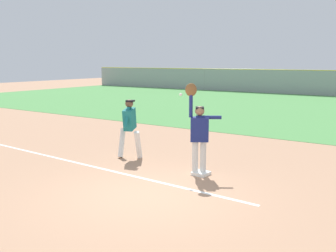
{
  "coord_description": "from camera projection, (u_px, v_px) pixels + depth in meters",
  "views": [
    {
      "loc": [
        4.83,
        -6.35,
        2.82
      ],
      "look_at": [
        -1.07,
        2.35,
        1.05
      ],
      "focal_mm": 41.69,
      "sensor_mm": 36.0,
      "label": 1
    }
  ],
  "objects": [
    {
      "name": "parked_car_silver",
      "position": [
        298.0,
        84.0,
        36.87
      ],
      "size": [
        4.56,
        2.45,
        1.25
      ],
      "rotation": [
        0.0,
        0.0,
        0.1
      ],
      "color": "#B7B7BC",
      "rests_on": "ground_plane"
    },
    {
      "name": "chalk_foul_line",
      "position": [
        64.0,
        160.0,
        11.2
      ],
      "size": [
        11.99,
        0.7,
        0.01
      ],
      "primitive_type": "cube",
      "rotation": [
        0.0,
        0.0,
        -0.05
      ],
      "color": "white",
      "rests_on": "ground_plane"
    },
    {
      "name": "fielder",
      "position": [
        199.0,
        131.0,
        9.57
      ],
      "size": [
        0.82,
        0.56,
        2.28
      ],
      "rotation": [
        0.0,
        0.0,
        2.11
      ],
      "color": "silver",
      "rests_on": "ground_plane"
    },
    {
      "name": "first_base",
      "position": [
        201.0,
        173.0,
        9.72
      ],
      "size": [
        0.39,
        0.39,
        0.08
      ],
      "primitive_type": "cube",
      "rotation": [
        0.0,
        0.0,
        -0.03
      ],
      "color": "white",
      "rests_on": "ground_plane"
    },
    {
      "name": "baseball",
      "position": [
        181.0,
        94.0,
        9.63
      ],
      "size": [
        0.07,
        0.07,
        0.07
      ],
      "primitive_type": "sphere",
      "color": "white"
    },
    {
      "name": "outfield_grass",
      "position": [
        328.0,
        110.0,
        22.29
      ],
      "size": [
        53.8,
        19.52,
        0.01
      ],
      "primitive_type": "cube",
      "color": "#4C8C47",
      "rests_on": "ground_plane"
    },
    {
      "name": "ground_plane",
      "position": [
        148.0,
        194.0,
        8.32
      ],
      "size": [
        81.95,
        81.95,
        0.0
      ],
      "primitive_type": "plane",
      "color": "tan"
    },
    {
      "name": "runner",
      "position": [
        130.0,
        124.0,
        11.25
      ],
      "size": [
        0.88,
        0.82,
        1.72
      ],
      "rotation": [
        0.0,
        0.0,
        0.37
      ],
      "color": "white",
      "rests_on": "ground_plane"
    }
  ]
}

